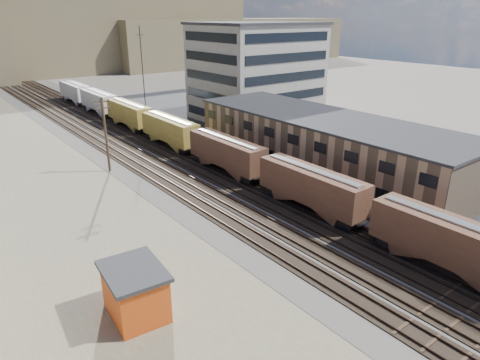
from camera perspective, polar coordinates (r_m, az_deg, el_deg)
ground at (r=36.20m, az=25.21°, el=-14.23°), size 300.00×300.00×0.00m
ballast_bed at (r=70.50m, az=-12.99°, el=4.39°), size 18.00×200.00×0.06m
dirt_yard at (r=55.84m, az=-27.10°, el=-1.97°), size 24.00×180.00×0.03m
asphalt_lot at (r=71.16m, az=8.73°, el=4.84°), size 26.00×120.00×0.04m
rail_tracks at (r=70.26m, az=-13.40°, el=4.37°), size 11.40×200.00×0.24m
freight_train at (r=62.67m, az=-5.92°, el=5.37°), size 3.00×119.74×4.46m
warehouse at (r=58.72m, az=11.22°, el=4.86°), size 12.40×40.40×7.25m
office_tower at (r=87.59m, az=2.15°, el=14.30°), size 22.60×18.60×18.45m
utility_pole_north at (r=58.86m, az=-17.48°, el=5.98°), size 2.20×0.32×10.00m
radio_mast at (r=79.98m, az=-12.77°, el=13.05°), size 1.20×0.16×18.00m
maintenance_shed at (r=31.44m, az=-13.79°, el=-14.22°), size 4.33×5.35×3.67m
parked_car_silver at (r=62.77m, az=29.34°, el=0.68°), size 5.06×3.64×1.36m
parked_car_blue at (r=78.54m, az=1.92°, el=7.22°), size 6.13×5.81×1.61m
parked_car_far at (r=81.71m, az=11.91°, el=7.33°), size 2.75×5.03×1.62m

